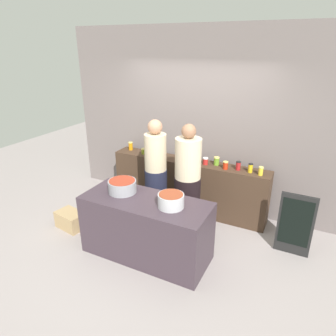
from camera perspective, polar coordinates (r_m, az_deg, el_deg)
ground at (r=4.60m, az=-2.02°, el=-13.70°), size 12.00×12.00×0.00m
storefront_wall at (r=5.18m, az=5.53°, el=8.75°), size 4.80×0.12×3.00m
display_shelf at (r=5.23m, az=3.70°, el=-3.28°), size 2.70×0.36×0.91m
prep_table at (r=4.15m, az=-4.11°, el=-11.15°), size 1.70×0.70×0.84m
preserve_jar_0 at (r=5.59m, az=-7.03°, el=4.13°), size 0.08×0.08×0.14m
preserve_jar_1 at (r=5.36m, az=-4.63°, el=3.18°), size 0.07×0.07×0.10m
preserve_jar_2 at (r=5.03m, az=4.81°, el=2.07°), size 0.07×0.07×0.13m
preserve_jar_3 at (r=4.90m, az=7.04°, el=1.30°), size 0.09×0.09×0.11m
preserve_jar_4 at (r=4.91m, az=9.09°, el=1.32°), size 0.09×0.09×0.13m
preserve_jar_5 at (r=4.77m, az=10.74°, el=0.51°), size 0.08×0.08×0.12m
preserve_jar_6 at (r=4.77m, az=13.05°, el=0.43°), size 0.07×0.07×0.14m
preserve_jar_7 at (r=4.72m, az=15.20°, el=-0.00°), size 0.07×0.07×0.14m
preserve_jar_8 at (r=4.66m, az=17.02°, el=-0.54°), size 0.07×0.07×0.13m
cooking_pot_left at (r=4.14m, az=-8.57°, el=-3.40°), size 0.38×0.38×0.17m
cooking_pot_center at (r=3.73m, az=0.55°, el=-6.11°), size 0.32×0.32×0.18m
cook_with_tongs at (r=4.72m, az=-2.30°, el=-1.88°), size 0.35×0.35×1.69m
cook_in_cap at (r=4.40m, az=3.65°, el=-3.73°), size 0.38×0.38×1.72m
bread_crate at (r=5.09m, az=-17.76°, el=-9.25°), size 0.49×0.36×0.27m
chalkboard_sign at (r=4.48m, az=22.76°, el=-9.79°), size 0.46×0.05×0.90m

